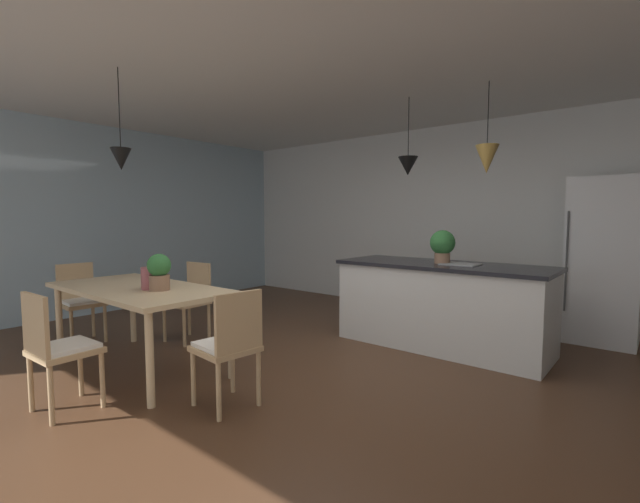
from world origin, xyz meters
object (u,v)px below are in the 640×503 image
object	(u,v)px
chair_far_left	(190,298)
potted_plant_on_island	(442,245)
chair_window_end	(80,300)
vase_on_dining_table	(149,278)
chair_kitchen_end	(229,344)
potted_plant_on_table	(159,271)
dining_table	(138,294)
chair_near_right	(58,347)
kitchen_island	(442,304)
refrigerator	(604,261)

from	to	relation	value
chair_far_left	potted_plant_on_island	bearing A→B (deg)	34.14
chair_window_end	vase_on_dining_table	size ratio (longest dim) A/B	4.44
chair_kitchen_end	vase_on_dining_table	world-z (taller)	vase_on_dining_table
potted_plant_on_island	potted_plant_on_table	size ratio (longest dim) A/B	1.11
chair_kitchen_end	potted_plant_on_island	size ratio (longest dim) A/B	2.47
chair_far_left	potted_plant_on_island	xyz separation A→B (m)	(2.30, 1.56, 0.62)
dining_table	potted_plant_on_table	xyz separation A→B (m)	(0.33, 0.03, 0.24)
potted_plant_on_island	potted_plant_on_table	bearing A→B (deg)	-123.30
chair_near_right	chair_window_end	bearing A→B (deg)	154.58
potted_plant_on_island	vase_on_dining_table	size ratio (longest dim) A/B	1.80
chair_far_left	kitchen_island	xyz separation A→B (m)	(2.31, 1.56, -0.01)
dining_table	chair_far_left	xyz separation A→B (m)	(-0.43, 0.82, -0.21)
chair_near_right	kitchen_island	bearing A→B (deg)	65.50
chair_window_end	potted_plant_on_table	distance (m)	1.70
chair_far_left	chair_window_end	distance (m)	1.20
chair_window_end	potted_plant_on_island	size ratio (longest dim) A/B	2.47
chair_far_left	refrigerator	distance (m)	4.63
potted_plant_on_island	chair_near_right	bearing A→B (deg)	-114.41
chair_far_left	dining_table	bearing A→B (deg)	-62.56
vase_on_dining_table	potted_plant_on_table	bearing A→B (deg)	17.38
kitchen_island	potted_plant_on_island	xyz separation A→B (m)	(-0.01, 0.00, 0.64)
dining_table	vase_on_dining_table	distance (m)	0.28
refrigerator	potted_plant_on_island	world-z (taller)	refrigerator
chair_far_left	refrigerator	xyz separation A→B (m)	(3.61, 2.87, 0.44)
chair_near_right	kitchen_island	xyz separation A→B (m)	(1.46, 3.20, -0.01)
potted_plant_on_island	potted_plant_on_table	world-z (taller)	potted_plant_on_island
chair_window_end	chair_kitchen_end	world-z (taller)	same
dining_table	refrigerator	xyz separation A→B (m)	(3.18, 3.69, 0.22)
chair_window_end	chair_far_left	bearing A→B (deg)	42.90
refrigerator	potted_plant_on_island	distance (m)	1.86
kitchen_island	vase_on_dining_table	xyz separation A→B (m)	(-1.66, -2.39, 0.39)
chair_near_right	dining_table	bearing A→B (deg)	117.32
dining_table	kitchen_island	size ratio (longest dim) A/B	0.85
kitchen_island	refrigerator	size ratio (longest dim) A/B	1.21
kitchen_island	potted_plant_on_island	bearing A→B (deg)	180.00
chair_far_left	chair_kitchen_end	size ratio (longest dim) A/B	1.00
chair_far_left	refrigerator	bearing A→B (deg)	38.44
refrigerator	kitchen_island	bearing A→B (deg)	-134.93
potted_plant_on_island	vase_on_dining_table	world-z (taller)	potted_plant_on_island
chair_far_left	potted_plant_on_table	xyz separation A→B (m)	(0.75, -0.79, 0.45)
dining_table	potted_plant_on_table	size ratio (longest dim) A/B	5.89
kitchen_island	potted_plant_on_table	bearing A→B (deg)	-123.40
chair_window_end	potted_plant_on_table	size ratio (longest dim) A/B	2.74
potted_plant_on_table	kitchen_island	bearing A→B (deg)	56.60
chair_far_left	chair_window_end	xyz separation A→B (m)	(-0.88, -0.82, 0.00)
chair_near_right	refrigerator	world-z (taller)	refrigerator
refrigerator	potted_plant_on_table	xyz separation A→B (m)	(-2.86, -3.66, 0.02)
potted_plant_on_island	kitchen_island	bearing A→B (deg)	-0.00
chair_kitchen_end	potted_plant_on_table	world-z (taller)	potted_plant_on_table
kitchen_island	potted_plant_on_island	world-z (taller)	potted_plant_on_island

